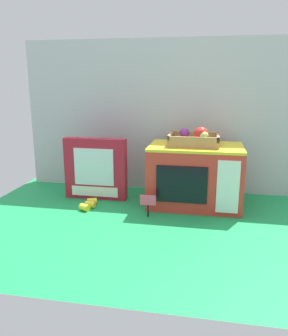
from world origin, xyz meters
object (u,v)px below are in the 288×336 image
(food_groups_crate, at_px, (195,139))
(loose_toy_banana, at_px, (89,204))
(price_sign, at_px, (148,202))
(toy_microwave, at_px, (195,175))
(cookie_set_box, at_px, (96,169))

(food_groups_crate, relative_size, loose_toy_banana, 1.74)
(price_sign, xyz_separation_m, loose_toy_banana, (-0.29, 0.06, -0.05))
(food_groups_crate, bearing_deg, toy_microwave, 36.16)
(loose_toy_banana, bearing_deg, food_groups_crate, 15.69)
(cookie_set_box, height_order, loose_toy_banana, cookie_set_box)
(loose_toy_banana, bearing_deg, toy_microwave, 15.98)
(food_groups_crate, distance_m, price_sign, 0.37)
(loose_toy_banana, bearing_deg, price_sign, -11.51)
(cookie_set_box, relative_size, price_sign, 3.14)
(toy_microwave, distance_m, price_sign, 0.29)
(toy_microwave, bearing_deg, food_groups_crate, -143.84)
(food_groups_crate, relative_size, price_sign, 2.31)
(food_groups_crate, relative_size, cookie_set_box, 0.74)
(toy_microwave, relative_size, price_sign, 4.32)
(food_groups_crate, xyz_separation_m, price_sign, (-0.19, -0.19, -0.25))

